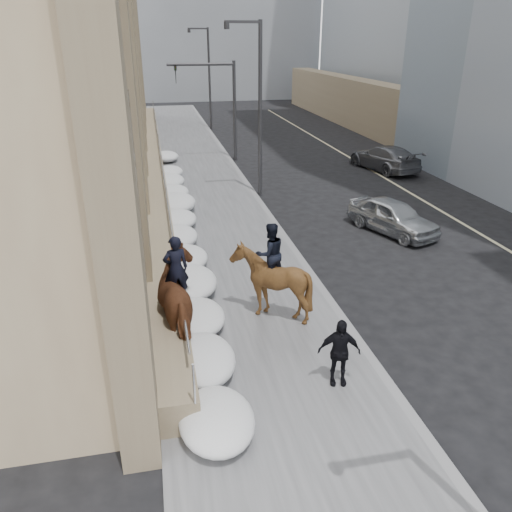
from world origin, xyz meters
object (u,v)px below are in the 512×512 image
at_px(pedestrian, 339,352).
at_px(car_grey, 384,158).
at_px(mounted_horse_right, 270,278).
at_px(mounted_horse_left, 183,298).
at_px(car_silver, 393,216).

height_order(pedestrian, car_grey, pedestrian).
height_order(mounted_horse_right, car_grey, mounted_horse_right).
xyz_separation_m(mounted_horse_left, car_silver, (8.80, 6.34, -0.62)).
bearing_deg(pedestrian, mounted_horse_right, 116.01).
bearing_deg(car_silver, mounted_horse_left, -165.65).
bearing_deg(car_silver, car_grey, 45.44).
bearing_deg(car_grey, car_silver, 53.92).
bearing_deg(mounted_horse_left, car_grey, -139.15).
bearing_deg(pedestrian, mounted_horse_left, 154.19).
xyz_separation_m(car_silver, car_grey, (4.17, 9.75, 0.04)).
height_order(mounted_horse_left, pedestrian, mounted_horse_left).
height_order(mounted_horse_left, mounted_horse_right, mounted_horse_left).
xyz_separation_m(mounted_horse_right, car_silver, (6.38, 5.61, -0.58)).
distance_m(mounted_horse_right, car_grey, 18.64).
xyz_separation_m(mounted_horse_right, pedestrian, (0.80, -3.23, -0.33)).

